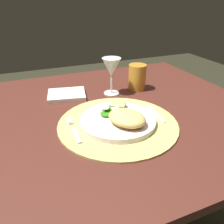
{
  "coord_description": "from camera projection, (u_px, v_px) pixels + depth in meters",
  "views": [
    {
      "loc": [
        -0.2,
        -0.68,
        1.1
      ],
      "look_at": [
        0.06,
        -0.05,
        0.74
      ],
      "focal_mm": 36.07,
      "sensor_mm": 36.0,
      "label": 1
    }
  ],
  "objects": [
    {
      "name": "salad_greens",
      "position": [
        113.0,
        109.0,
        0.75
      ],
      "size": [
        0.1,
        0.09,
        0.03
      ],
      "color": "#486D24",
      "rests_on": "dinner_plate"
    },
    {
      "name": "spoon",
      "position": [
        153.0,
        111.0,
        0.8
      ],
      "size": [
        0.03,
        0.13,
        0.01
      ],
      "color": "silver",
      "rests_on": "placemat"
    },
    {
      "name": "napkin",
      "position": [
        67.0,
        95.0,
        0.92
      ],
      "size": [
        0.17,
        0.15,
        0.02
      ],
      "primitive_type": "cube",
      "rotation": [
        0.0,
        0.0,
        -0.19
      ],
      "color": "white",
      "rests_on": "dining_table"
    },
    {
      "name": "fork",
      "position": [
        74.0,
        130.0,
        0.68
      ],
      "size": [
        0.01,
        0.16,
        0.0
      ],
      "color": "silver",
      "rests_on": "placemat"
    },
    {
      "name": "dining_table",
      "position": [
        93.0,
        141.0,
        0.85
      ],
      "size": [
        1.23,
        0.93,
        0.72
      ],
      "color": "#4B221A",
      "rests_on": "ground"
    },
    {
      "name": "pasta_serving",
      "position": [
        127.0,
        118.0,
        0.68
      ],
      "size": [
        0.14,
        0.15,
        0.04
      ],
      "primitive_type": "ellipsoid",
      "rotation": [
        0.0,
        0.0,
        2.04
      ],
      "color": "#E1BC67",
      "rests_on": "dinner_plate"
    },
    {
      "name": "amber_tumbler",
      "position": [
        137.0,
        77.0,
        0.97
      ],
      "size": [
        0.08,
        0.08,
        0.11
      ],
      "primitive_type": "cylinder",
      "color": "orange",
      "rests_on": "dining_table"
    },
    {
      "name": "bread_piece",
      "position": [
        118.0,
        106.0,
        0.77
      ],
      "size": [
        0.07,
        0.07,
        0.02
      ],
      "primitive_type": "cube",
      "rotation": [
        0.0,
        0.0,
        2.59
      ],
      "color": "tan",
      "rests_on": "dinner_plate"
    },
    {
      "name": "dinner_plate",
      "position": [
        118.0,
        120.0,
        0.72
      ],
      "size": [
        0.24,
        0.24,
        0.02
      ],
      "primitive_type": "cylinder",
      "color": "silver",
      "rests_on": "placemat"
    },
    {
      "name": "wine_glass",
      "position": [
        111.0,
        69.0,
        0.9
      ],
      "size": [
        0.08,
        0.08,
        0.15
      ],
      "color": "silver",
      "rests_on": "dining_table"
    },
    {
      "name": "placemat",
      "position": [
        118.0,
        123.0,
        0.73
      ],
      "size": [
        0.39,
        0.39,
        0.01
      ],
      "primitive_type": "cylinder",
      "color": "tan",
      "rests_on": "dining_table"
    }
  ]
}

